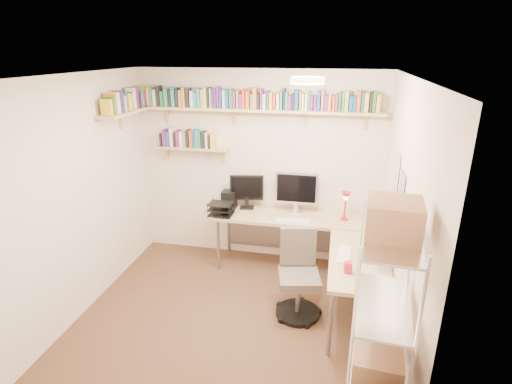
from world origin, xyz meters
TOP-DOWN VIEW (x-y plane):
  - ground at (0.00, 0.00)m, footprint 3.20×3.20m
  - room_shell at (0.00, 0.00)m, footprint 3.24×3.04m
  - wall_shelves at (-0.44, 1.30)m, footprint 3.12×1.09m
  - corner_desk at (0.58, 0.97)m, footprint 2.12×1.90m
  - office_chair at (0.69, 0.27)m, footprint 0.51×0.51m
  - wire_rack at (1.36, -1.11)m, footprint 0.43×0.78m

SIDE VIEW (x-z plane):
  - ground at x=0.00m, z-range 0.00..0.00m
  - office_chair at x=0.69m, z-range -0.08..0.87m
  - corner_desk at x=0.58m, z-range 0.09..1.36m
  - wire_rack at x=1.36m, z-range 0.12..1.99m
  - room_shell at x=0.00m, z-range 0.29..2.81m
  - wall_shelves at x=-0.44m, z-range 1.63..2.43m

